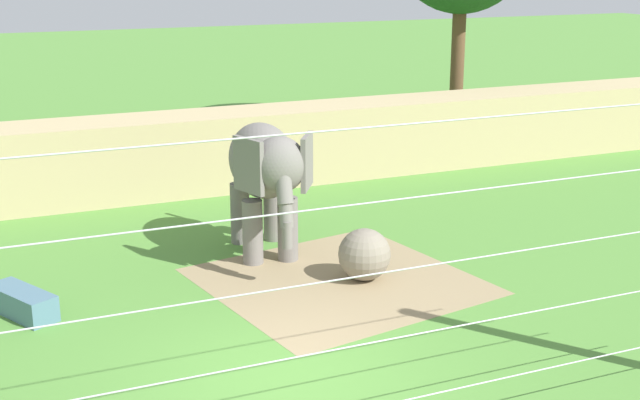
# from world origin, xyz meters

# --- Properties ---
(ground_plane) EXTENTS (120.00, 120.00, 0.00)m
(ground_plane) POSITION_xyz_m (0.00, 0.00, 0.00)
(ground_plane) COLOR #518938
(dirt_patch) EXTENTS (5.22, 5.16, 0.01)m
(dirt_patch) POSITION_xyz_m (2.18, 3.11, 0.00)
(dirt_patch) COLOR #937F5B
(dirt_patch) RESTS_ON ground
(embankment_wall) EXTENTS (36.00, 1.80, 1.92)m
(embankment_wall) POSITION_xyz_m (0.00, 10.35, 0.96)
(embankment_wall) COLOR tan
(embankment_wall) RESTS_ON ground
(elephant) EXTENTS (1.65, 3.56, 2.65)m
(elephant) POSITION_xyz_m (1.44, 4.96, 1.75)
(elephant) COLOR slate
(elephant) RESTS_ON ground
(enrichment_ball) EXTENTS (0.96, 0.96, 0.96)m
(enrichment_ball) POSITION_xyz_m (2.64, 3.01, 0.48)
(enrichment_ball) COLOR gray
(enrichment_ball) RESTS_ON ground
(cable_fence) EXTENTS (11.71, 0.26, 4.19)m
(cable_fence) POSITION_xyz_m (0.00, -2.38, 2.11)
(cable_fence) COLOR brown
(cable_fence) RESTS_ON ground
(feed_trough) EXTENTS (1.09, 1.47, 0.44)m
(feed_trough) POSITION_xyz_m (-3.26, 3.78, 0.22)
(feed_trough) COLOR slate
(feed_trough) RESTS_ON ground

